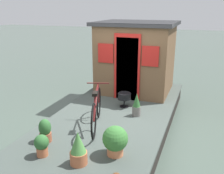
{
  "coord_description": "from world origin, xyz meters",
  "views": [
    {
      "loc": [
        -5.31,
        -1.93,
        2.91
      ],
      "look_at": [
        -0.2,
        0.0,
        1.15
      ],
      "focal_mm": 40.14,
      "sensor_mm": 36.0,
      "label": 1
    }
  ],
  "objects_px": {
    "potted_plant_basil": "(45,131)",
    "potted_plant_geranium": "(42,145)",
    "bicycle": "(96,109)",
    "potted_plant_ivy": "(137,105)",
    "charcoal_grill": "(124,97)",
    "potted_plant_rosemary": "(115,140)",
    "potted_plant_fern": "(78,149)",
    "houseboat_cabin": "(136,57)"
  },
  "relations": [
    {
      "from": "charcoal_grill",
      "to": "potted_plant_ivy",
      "type": "bearing_deg",
      "value": -133.35
    },
    {
      "from": "bicycle",
      "to": "potted_plant_rosemary",
      "type": "bearing_deg",
      "value": -139.98
    },
    {
      "from": "potted_plant_basil",
      "to": "potted_plant_fern",
      "type": "bearing_deg",
      "value": -114.22
    },
    {
      "from": "houseboat_cabin",
      "to": "potted_plant_geranium",
      "type": "xyz_separation_m",
      "value": [
        -4.03,
        0.52,
        -0.83
      ]
    },
    {
      "from": "bicycle",
      "to": "potted_plant_basil",
      "type": "bearing_deg",
      "value": 144.84
    },
    {
      "from": "potted_plant_rosemary",
      "to": "potted_plant_fern",
      "type": "bearing_deg",
      "value": 134.08
    },
    {
      "from": "bicycle",
      "to": "charcoal_grill",
      "type": "distance_m",
      "value": 1.26
    },
    {
      "from": "houseboat_cabin",
      "to": "charcoal_grill",
      "type": "relative_size",
      "value": 5.95
    },
    {
      "from": "potted_plant_geranium",
      "to": "charcoal_grill",
      "type": "height_order",
      "value": "potted_plant_geranium"
    },
    {
      "from": "potted_plant_geranium",
      "to": "potted_plant_fern",
      "type": "bearing_deg",
      "value": -88.72
    },
    {
      "from": "potted_plant_ivy",
      "to": "potted_plant_geranium",
      "type": "height_order",
      "value": "potted_plant_ivy"
    },
    {
      "from": "potted_plant_ivy",
      "to": "potted_plant_basil",
      "type": "bearing_deg",
      "value": 143.4
    },
    {
      "from": "potted_plant_fern",
      "to": "bicycle",
      "type": "bearing_deg",
      "value": 11.72
    },
    {
      "from": "charcoal_grill",
      "to": "potted_plant_geranium",
      "type": "bearing_deg",
      "value": 166.16
    },
    {
      "from": "bicycle",
      "to": "potted_plant_geranium",
      "type": "height_order",
      "value": "bicycle"
    },
    {
      "from": "potted_plant_fern",
      "to": "potted_plant_ivy",
      "type": "distance_m",
      "value": 2.21
    },
    {
      "from": "potted_plant_basil",
      "to": "charcoal_grill",
      "type": "relative_size",
      "value": 1.2
    },
    {
      "from": "potted_plant_rosemary",
      "to": "potted_plant_ivy",
      "type": "bearing_deg",
      "value": 3.14
    },
    {
      "from": "potted_plant_ivy",
      "to": "potted_plant_geranium",
      "type": "distance_m",
      "value": 2.44
    },
    {
      "from": "potted_plant_geranium",
      "to": "bicycle",
      "type": "bearing_deg",
      "value": -17.15
    },
    {
      "from": "potted_plant_fern",
      "to": "potted_plant_rosemary",
      "type": "height_order",
      "value": "potted_plant_fern"
    },
    {
      "from": "bicycle",
      "to": "potted_plant_ivy",
      "type": "height_order",
      "value": "bicycle"
    },
    {
      "from": "bicycle",
      "to": "potted_plant_basil",
      "type": "xyz_separation_m",
      "value": [
        -0.92,
        0.65,
        -0.17
      ]
    },
    {
      "from": "bicycle",
      "to": "charcoal_grill",
      "type": "height_order",
      "value": "bicycle"
    },
    {
      "from": "bicycle",
      "to": "potted_plant_rosemary",
      "type": "xyz_separation_m",
      "value": [
        -0.89,
        -0.75,
        -0.11
      ]
    },
    {
      "from": "houseboat_cabin",
      "to": "potted_plant_rosemary",
      "type": "xyz_separation_m",
      "value": [
        -3.56,
        -0.64,
        -0.75
      ]
    },
    {
      "from": "bicycle",
      "to": "potted_plant_basil",
      "type": "distance_m",
      "value": 1.14
    },
    {
      "from": "houseboat_cabin",
      "to": "potted_plant_fern",
      "type": "bearing_deg",
      "value": -177.53
    },
    {
      "from": "potted_plant_fern",
      "to": "potted_plant_basil",
      "type": "distance_m",
      "value": 1.02
    },
    {
      "from": "potted_plant_basil",
      "to": "potted_plant_geranium",
      "type": "height_order",
      "value": "potted_plant_basil"
    },
    {
      "from": "houseboat_cabin",
      "to": "potted_plant_basil",
      "type": "xyz_separation_m",
      "value": [
        -3.59,
        0.76,
        -0.82
      ]
    },
    {
      "from": "potted_plant_basil",
      "to": "potted_plant_ivy",
      "type": "height_order",
      "value": "potted_plant_ivy"
    },
    {
      "from": "houseboat_cabin",
      "to": "bicycle",
      "type": "relative_size",
      "value": 1.37
    },
    {
      "from": "bicycle",
      "to": "potted_plant_fern",
      "type": "xyz_separation_m",
      "value": [
        -1.34,
        -0.28,
        -0.12
      ]
    },
    {
      "from": "houseboat_cabin",
      "to": "bicycle",
      "type": "bearing_deg",
      "value": 177.74
    },
    {
      "from": "potted_plant_basil",
      "to": "potted_plant_geranium",
      "type": "distance_m",
      "value": 0.49
    },
    {
      "from": "bicycle",
      "to": "charcoal_grill",
      "type": "xyz_separation_m",
      "value": [
        1.24,
        -0.22,
        -0.12
      ]
    },
    {
      "from": "houseboat_cabin",
      "to": "potted_plant_fern",
      "type": "xyz_separation_m",
      "value": [
        -4.01,
        -0.17,
        -0.76
      ]
    },
    {
      "from": "potted_plant_basil",
      "to": "houseboat_cabin",
      "type": "bearing_deg",
      "value": -11.89
    },
    {
      "from": "potted_plant_basil",
      "to": "charcoal_grill",
      "type": "distance_m",
      "value": 2.33
    },
    {
      "from": "potted_plant_ivy",
      "to": "potted_plant_rosemary",
      "type": "xyz_separation_m",
      "value": [
        -1.72,
        -0.09,
        0.02
      ]
    },
    {
      "from": "potted_plant_ivy",
      "to": "charcoal_grill",
      "type": "distance_m",
      "value": 0.59
    }
  ]
}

